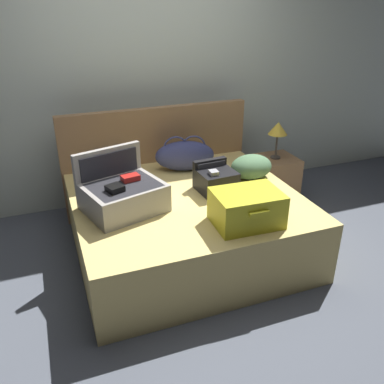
% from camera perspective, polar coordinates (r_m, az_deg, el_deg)
% --- Properties ---
extents(ground_plane, '(12.00, 12.00, 0.00)m').
position_cam_1_polar(ground_plane, '(3.33, 1.71, -11.68)').
color(ground_plane, '#4C515B').
extents(back_wall, '(8.00, 0.10, 2.60)m').
position_cam_1_polar(back_wall, '(4.27, -6.78, 15.88)').
color(back_wall, '#B7C1B2').
rests_on(back_wall, ground).
extents(bed, '(1.81, 1.66, 0.52)m').
position_cam_1_polar(bed, '(3.49, -0.72, -4.52)').
color(bed, tan).
rests_on(bed, ground).
extents(headboard, '(1.85, 0.08, 1.06)m').
position_cam_1_polar(headboard, '(4.12, -4.89, 4.45)').
color(headboard, olive).
rests_on(headboard, ground).
extents(hard_case_large, '(0.67, 0.62, 0.44)m').
position_cam_1_polar(hard_case_large, '(3.16, -9.64, -0.20)').
color(hard_case_large, gray).
rests_on(hard_case_large, bed).
extents(hard_case_medium, '(0.49, 0.39, 0.25)m').
position_cam_1_polar(hard_case_medium, '(2.95, 7.59, -2.25)').
color(hard_case_medium, gold).
rests_on(hard_case_medium, bed).
extents(hard_case_small, '(0.32, 0.31, 0.24)m').
position_cam_1_polar(hard_case_small, '(3.44, 3.35, 1.77)').
color(hard_case_small, black).
rests_on(hard_case_small, bed).
extents(duffel_bag, '(0.59, 0.34, 0.33)m').
position_cam_1_polar(duffel_bag, '(3.83, -1.01, 5.10)').
color(duffel_bag, navy).
rests_on(duffel_bag, bed).
extents(pillow_near_headboard, '(0.37, 0.25, 0.16)m').
position_cam_1_polar(pillow_near_headboard, '(3.76, -10.93, 3.12)').
color(pillow_near_headboard, navy).
rests_on(pillow_near_headboard, bed).
extents(pillow_center_head, '(0.44, 0.38, 0.21)m').
position_cam_1_polar(pillow_center_head, '(3.72, 8.23, 3.50)').
color(pillow_center_head, '#4C724C').
rests_on(pillow_center_head, bed).
extents(nightstand, '(0.44, 0.40, 0.49)m').
position_cam_1_polar(nightstand, '(4.44, 11.20, 1.67)').
color(nightstand, olive).
rests_on(nightstand, ground).
extents(table_lamp, '(0.19, 0.19, 0.38)m').
position_cam_1_polar(table_lamp, '(4.24, 11.84, 8.50)').
color(table_lamp, '#3F3833').
rests_on(table_lamp, nightstand).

